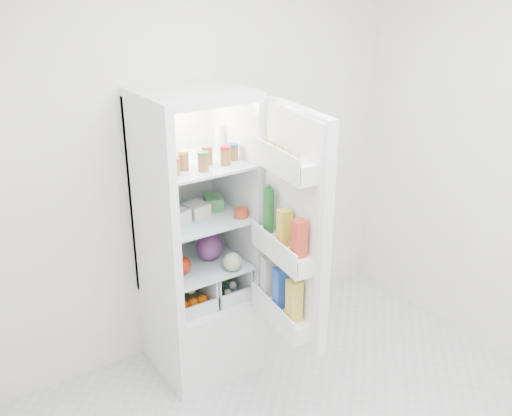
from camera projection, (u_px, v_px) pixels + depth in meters
room_walls at (371, 180)px, 2.38m from camera, size 3.02×3.02×2.61m
refrigerator at (196, 269)px, 3.59m from camera, size 0.60×0.60×1.80m
shelf_low at (200, 262)px, 3.51m from camera, size 0.49×0.53×0.01m
shelf_mid at (198, 216)px, 3.39m from camera, size 0.49×0.53×0.02m
shelf_top at (196, 163)px, 3.27m from camera, size 0.49×0.53×0.02m
crisper_left at (183, 286)px, 3.50m from camera, size 0.23×0.46×0.22m
crisper_right at (218, 275)px, 3.63m from camera, size 0.23×0.46×0.22m
condiment_jars at (199, 159)px, 3.17m from camera, size 0.46×0.32×0.08m
squeeze_bottle at (219, 139)px, 3.41m from camera, size 0.06×0.06×0.17m
tub_white at (175, 217)px, 3.26m from camera, size 0.18×0.18×0.09m
tub_cream at (196, 209)px, 3.37m from camera, size 0.15×0.15×0.07m
tin_red at (241, 213)px, 3.35m from camera, size 0.10×0.10×0.05m
tub_green at (213, 203)px, 3.47m from camera, size 0.14×0.16×0.08m
red_cabbage at (209, 247)px, 3.51m from camera, size 0.17×0.17×0.17m
bell_pepper at (182, 265)px, 3.35m from camera, size 0.11×0.11×0.11m
mushroom_bowl at (172, 260)px, 3.45m from camera, size 0.17×0.17×0.06m
salad_bag at (232, 262)px, 3.38m from camera, size 0.11×0.11×0.11m
citrus_pile at (185, 292)px, 3.48m from camera, size 0.20×0.31×0.16m
veg_pile at (219, 282)px, 3.64m from camera, size 0.16×0.30×0.10m
fridge_door at (292, 233)px, 3.07m from camera, size 0.24×0.60×1.30m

